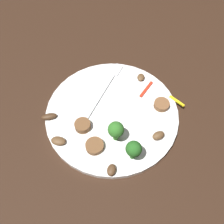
{
  "coord_description": "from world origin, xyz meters",
  "views": [
    {
      "loc": [
        -0.23,
        -0.15,
        0.43
      ],
      "look_at": [
        0.0,
        0.0,
        0.01
      ],
      "focal_mm": 38.9,
      "sensor_mm": 36.0,
      "label": 1
    }
  ],
  "objects_px": {
    "mushroom_4": "(58,141)",
    "pepper_strip_1": "(146,89)",
    "sausage_slice_1": "(95,146)",
    "mushroom_2": "(112,170)",
    "plate": "(112,113)",
    "sausage_slice_0": "(162,105)",
    "mushroom_0": "(49,117)",
    "broccoli_floret_1": "(116,130)",
    "sausage_slice_2": "(83,126)",
    "fork": "(106,88)",
    "mushroom_3": "(141,77)",
    "broccoli_floret_0": "(134,149)",
    "pepper_strip_0": "(177,101)",
    "mushroom_1": "(159,134)"
  },
  "relations": [
    {
      "from": "fork",
      "to": "mushroom_1",
      "type": "bearing_deg",
      "value": -113.09
    },
    {
      "from": "pepper_strip_0",
      "to": "fork",
      "type": "bearing_deg",
      "value": 109.55
    },
    {
      "from": "mushroom_4",
      "to": "broccoli_floret_0",
      "type": "bearing_deg",
      "value": -68.91
    },
    {
      "from": "mushroom_0",
      "to": "mushroom_2",
      "type": "height_order",
      "value": "mushroom_2"
    },
    {
      "from": "mushroom_4",
      "to": "pepper_strip_1",
      "type": "distance_m",
      "value": 0.22
    },
    {
      "from": "mushroom_4",
      "to": "plate",
      "type": "bearing_deg",
      "value": -22.89
    },
    {
      "from": "mushroom_4",
      "to": "mushroom_0",
      "type": "bearing_deg",
      "value": 58.0
    },
    {
      "from": "mushroom_1",
      "to": "mushroom_4",
      "type": "height_order",
      "value": "mushroom_1"
    },
    {
      "from": "mushroom_1",
      "to": "mushroom_2",
      "type": "height_order",
      "value": "mushroom_1"
    },
    {
      "from": "mushroom_3",
      "to": "pepper_strip_0",
      "type": "height_order",
      "value": "mushroom_3"
    },
    {
      "from": "broccoli_floret_1",
      "to": "mushroom_4",
      "type": "bearing_deg",
      "value": 127.7
    },
    {
      "from": "mushroom_4",
      "to": "pepper_strip_1",
      "type": "relative_size",
      "value": 0.58
    },
    {
      "from": "pepper_strip_1",
      "to": "mushroom_3",
      "type": "bearing_deg",
      "value": 50.37
    },
    {
      "from": "sausage_slice_1",
      "to": "mushroom_2",
      "type": "height_order",
      "value": "same"
    },
    {
      "from": "fork",
      "to": "sausage_slice_0",
      "type": "height_order",
      "value": "sausage_slice_0"
    },
    {
      "from": "mushroom_2",
      "to": "mushroom_4",
      "type": "height_order",
      "value": "same"
    },
    {
      "from": "sausage_slice_2",
      "to": "mushroom_2",
      "type": "distance_m",
      "value": 0.11
    },
    {
      "from": "fork",
      "to": "mushroom_3",
      "type": "xyz_separation_m",
      "value": [
        0.07,
        -0.05,
        0.0
      ]
    },
    {
      "from": "sausage_slice_0",
      "to": "pepper_strip_1",
      "type": "bearing_deg",
      "value": 65.96
    },
    {
      "from": "plate",
      "to": "broccoli_floret_1",
      "type": "bearing_deg",
      "value": -140.23
    },
    {
      "from": "mushroom_0",
      "to": "mushroom_2",
      "type": "bearing_deg",
      "value": -98.42
    },
    {
      "from": "mushroom_3",
      "to": "broccoli_floret_1",
      "type": "bearing_deg",
      "value": -168.13
    },
    {
      "from": "plate",
      "to": "broccoli_floret_1",
      "type": "relative_size",
      "value": 5.54
    },
    {
      "from": "sausage_slice_1",
      "to": "mushroom_2",
      "type": "xyz_separation_m",
      "value": [
        -0.02,
        -0.05,
        0.0
      ]
    },
    {
      "from": "plate",
      "to": "fork",
      "type": "xyz_separation_m",
      "value": [
        0.05,
        0.05,
        0.01
      ]
    },
    {
      "from": "broccoli_floret_0",
      "to": "pepper_strip_0",
      "type": "bearing_deg",
      "value": -5.68
    },
    {
      "from": "sausage_slice_0",
      "to": "mushroom_1",
      "type": "distance_m",
      "value": 0.07
    },
    {
      "from": "sausage_slice_1",
      "to": "pepper_strip_1",
      "type": "distance_m",
      "value": 0.17
    },
    {
      "from": "fork",
      "to": "sausage_slice_0",
      "type": "xyz_separation_m",
      "value": [
        0.02,
        -0.12,
        0.0
      ]
    },
    {
      "from": "broccoli_floret_0",
      "to": "sausage_slice_1",
      "type": "bearing_deg",
      "value": 108.04
    },
    {
      "from": "mushroom_0",
      "to": "pepper_strip_0",
      "type": "xyz_separation_m",
      "value": [
        0.18,
        -0.2,
        -0.0
      ]
    },
    {
      "from": "plate",
      "to": "sausage_slice_0",
      "type": "height_order",
      "value": "sausage_slice_0"
    },
    {
      "from": "sausage_slice_2",
      "to": "mushroom_4",
      "type": "distance_m",
      "value": 0.05
    },
    {
      "from": "pepper_strip_1",
      "to": "broccoli_floret_1",
      "type": "bearing_deg",
      "value": -176.88
    },
    {
      "from": "fork",
      "to": "pepper_strip_1",
      "type": "xyz_separation_m",
      "value": [
        0.04,
        -0.08,
        0.0
      ]
    },
    {
      "from": "pepper_strip_1",
      "to": "sausage_slice_1",
      "type": "bearing_deg",
      "value": 175.05
    },
    {
      "from": "mushroom_3",
      "to": "pepper_strip_1",
      "type": "bearing_deg",
      "value": -129.63
    },
    {
      "from": "pepper_strip_0",
      "to": "mushroom_4",
      "type": "bearing_deg",
      "value": 144.75
    },
    {
      "from": "broccoli_floret_0",
      "to": "mushroom_3",
      "type": "distance_m",
      "value": 0.19
    },
    {
      "from": "sausage_slice_1",
      "to": "mushroom_3",
      "type": "distance_m",
      "value": 0.2
    },
    {
      "from": "plate",
      "to": "pepper_strip_0",
      "type": "relative_size",
      "value": 7.42
    },
    {
      "from": "mushroom_0",
      "to": "mushroom_2",
      "type": "xyz_separation_m",
      "value": [
        -0.02,
        -0.17,
        0.0
      ]
    },
    {
      "from": "broccoli_floret_0",
      "to": "pepper_strip_0",
      "type": "relative_size",
      "value": 1.34
    },
    {
      "from": "mushroom_0",
      "to": "mushroom_4",
      "type": "distance_m",
      "value": 0.06
    },
    {
      "from": "sausage_slice_1",
      "to": "sausage_slice_2",
      "type": "xyz_separation_m",
      "value": [
        0.02,
        0.04,
        0.0
      ]
    },
    {
      "from": "fork",
      "to": "mushroom_0",
      "type": "height_order",
      "value": "mushroom_0"
    },
    {
      "from": "sausage_slice_0",
      "to": "sausage_slice_2",
      "type": "height_order",
      "value": "sausage_slice_2"
    },
    {
      "from": "sausage_slice_1",
      "to": "mushroom_4",
      "type": "bearing_deg",
      "value": 114.26
    },
    {
      "from": "broccoli_floret_1",
      "to": "sausage_slice_2",
      "type": "bearing_deg",
      "value": 102.89
    },
    {
      "from": "broccoli_floret_0",
      "to": "sausage_slice_0",
      "type": "distance_m",
      "value": 0.13
    }
  ]
}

